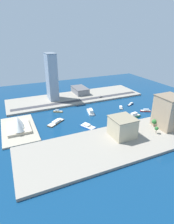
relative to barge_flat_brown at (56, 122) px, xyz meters
The scene contains 22 objects.
ground_plane 60.48m from the barge_flat_brown, 86.70° to the right, with size 440.00×440.00×0.00m, color navy.
quay_west 96.79m from the barge_flat_brown, 141.41° to the right, with size 70.00×240.00×2.83m, color gray.
quay_east 102.33m from the barge_flat_brown, 36.15° to the right, with size 70.00×240.00×2.83m, color gray.
peninsula_point 47.15m from the barge_flat_brown, 89.30° to the left, with size 76.40×40.02×2.00m, color #A89E89.
road_strip 86.87m from the barge_flat_brown, 44.03° to the right, with size 9.75×228.00×0.15m, color #38383D.
barge_flat_brown is the anchor object (origin of this frame).
tugboat_red 136.42m from the barge_flat_brown, 97.54° to the right, with size 10.59×15.61×4.09m.
yacht_sleek_gray 109.07m from the barge_flat_brown, 85.21° to the right, with size 14.62×10.55×3.49m.
ferry_white_commuter 56.78m from the barge_flat_brown, 79.71° to the right, with size 25.72×13.05×7.74m.
patrol_launch_navy 132.51m from the barge_flat_brown, 83.66° to the right, with size 9.28×15.77×3.28m.
ferry_green_doubledeck 107.45m from the barge_flat_brown, 105.25° to the right, with size 11.54×29.19×7.12m.
water_taxi_orange 36.74m from the barge_flat_brown, 19.74° to the right, with size 9.28×14.21×3.64m.
catamaran_blue 43.80m from the barge_flat_brown, 129.84° to the right, with size 21.85×16.82×4.08m.
tower_tall_glass 98.78m from the barge_flat_brown, 12.45° to the right, with size 28.39×15.93×78.00m.
apartment_midrise_tan 142.96m from the barge_flat_brown, 120.12° to the right, with size 29.68×27.74×39.82m.
warehouse_low_gray 126.37m from the barge_flat_brown, 36.80° to the right, with size 40.96×24.51×11.06m.
office_block_beige 90.15m from the barge_flat_brown, 138.75° to the right, with size 26.77×25.65×22.73m.
van_white 87.93m from the barge_flat_brown, 43.11° to the right, with size 1.87×4.69×1.60m.
suv_black 117.24m from the barge_flat_brown, 58.74° to the right, with size 1.90×4.85×1.64m.
traffic_light_waterfront 111.81m from the barge_flat_brown, 59.62° to the right, with size 0.36×0.36×6.50m.
opera_landmark 47.65m from the barge_flat_brown, 90.48° to the left, with size 39.24×27.33×17.16m.
park_tree_cluster 131.76m from the barge_flat_brown, 123.43° to the right, with size 19.60×24.12×9.78m.
Camera 1 is at (-222.29, 112.95, 112.71)m, focal length 29.77 mm.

